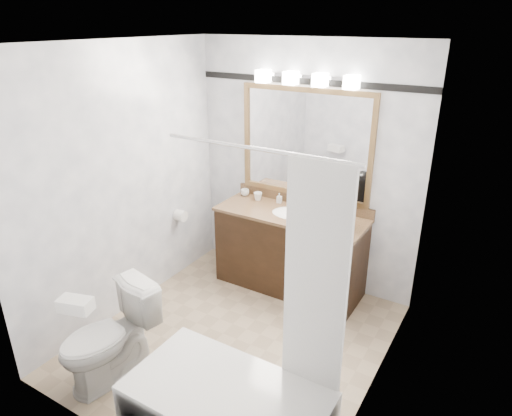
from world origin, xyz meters
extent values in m
cube|color=tan|center=(0.00, 0.00, -0.01)|extent=(2.40, 2.60, 0.01)
cube|color=white|center=(0.00, 0.00, 2.50)|extent=(2.40, 2.60, 0.01)
cube|color=white|center=(0.00, 1.30, 1.25)|extent=(2.40, 0.01, 2.50)
cube|color=white|center=(0.00, -1.30, 1.25)|extent=(2.40, 0.01, 2.50)
cube|color=white|center=(-1.20, 0.00, 1.25)|extent=(0.01, 2.60, 2.50)
cube|color=white|center=(1.20, 0.00, 1.25)|extent=(0.01, 2.60, 2.50)
cube|color=black|center=(0.00, 1.01, 0.41)|extent=(1.50, 0.55, 0.82)
cube|color=#966E47|center=(0.00, 1.01, 0.83)|extent=(1.53, 0.58, 0.03)
cube|color=#966E47|center=(0.00, 1.29, 0.90)|extent=(1.53, 0.03, 0.10)
ellipsoid|color=white|center=(0.00, 1.01, 0.82)|extent=(0.44, 0.34, 0.14)
cube|color=olive|center=(0.00, 1.28, 2.02)|extent=(1.40, 0.04, 0.05)
cube|color=olive|center=(0.00, 1.28, 0.97)|extent=(1.40, 0.04, 0.05)
cube|color=olive|center=(-0.68, 1.28, 1.50)|extent=(0.05, 0.04, 1.00)
cube|color=olive|center=(0.68, 1.28, 1.50)|extent=(0.05, 0.04, 1.00)
cube|color=white|center=(0.00, 1.29, 1.50)|extent=(1.30, 0.01, 1.00)
cube|color=silver|center=(0.00, 1.27, 2.15)|extent=(0.90, 0.05, 0.03)
cube|color=white|center=(-0.45, 1.22, 2.13)|extent=(0.12, 0.12, 0.12)
cube|color=white|center=(-0.15, 1.22, 2.13)|extent=(0.12, 0.12, 0.12)
cube|color=white|center=(0.15, 1.22, 2.13)|extent=(0.12, 0.12, 0.12)
cube|color=white|center=(0.45, 1.22, 2.13)|extent=(0.12, 0.12, 0.12)
cube|color=black|center=(0.00, 1.29, 2.10)|extent=(2.40, 0.01, 0.06)
cube|color=white|center=(0.53, -0.92, 0.23)|extent=(1.30, 0.72, 0.45)
cylinder|color=silver|center=(0.53, -0.54, 1.95)|extent=(1.30, 0.02, 0.02)
cube|color=white|center=(0.95, -0.55, 1.18)|extent=(0.40, 0.04, 1.55)
cylinder|color=white|center=(-1.14, 0.66, 0.70)|extent=(0.11, 0.12, 0.12)
imported|color=white|center=(-0.58, -0.89, 0.39)|extent=(0.59, 0.83, 0.77)
cube|color=white|center=(-0.58, -1.12, 0.82)|extent=(0.26, 0.19, 0.09)
cylinder|color=black|center=(0.53, 0.93, 0.86)|extent=(0.19, 0.19, 0.02)
cylinder|color=black|center=(0.53, 0.99, 1.00)|extent=(0.16, 0.16, 0.28)
sphere|color=black|center=(0.53, 0.99, 1.14)|extent=(0.17, 0.17, 0.17)
cube|color=black|center=(0.53, 0.91, 1.09)|extent=(0.11, 0.11, 0.05)
cylinder|color=silver|center=(0.53, 0.91, 0.89)|extent=(0.06, 0.06, 0.06)
imported|color=white|center=(-0.66, 1.20, 0.89)|extent=(0.12, 0.12, 0.07)
imported|color=white|center=(-0.47, 1.15, 0.89)|extent=(0.12, 0.12, 0.08)
imported|color=white|center=(-0.24, 1.20, 0.90)|extent=(0.05, 0.05, 0.11)
cube|color=beige|center=(0.00, 1.13, 0.86)|extent=(0.08, 0.05, 0.02)
camera|label=1|loc=(1.85, -2.75, 2.65)|focal=32.00mm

